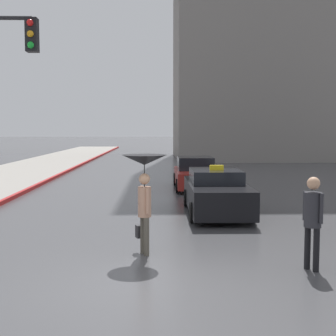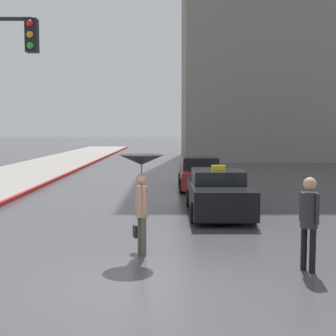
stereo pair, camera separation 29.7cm
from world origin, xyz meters
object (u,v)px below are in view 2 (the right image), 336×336
pedestrian_with_umbrella (139,176)px  pedestrian_man (307,215)px  taxi (216,193)px  sedan_red (198,174)px

pedestrian_with_umbrella → pedestrian_man: 3.54m
taxi → pedestrian_with_umbrella: size_ratio=2.13×
sedan_red → pedestrian_with_umbrella: 11.45m
sedan_red → pedestrian_man: size_ratio=2.36×
taxi → pedestrian_man: bearing=100.0°
taxi → sedan_red: (-0.15, 6.33, -0.01)m
pedestrian_with_umbrella → pedestrian_man: bearing=-132.2°
taxi → pedestrian_man: size_ratio=2.55×
sedan_red → pedestrian_with_umbrella: bearing=79.7°
sedan_red → pedestrian_man: (1.23, -12.45, 0.44)m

